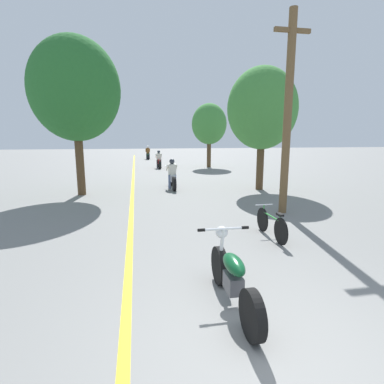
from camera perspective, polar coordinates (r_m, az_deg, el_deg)
ground_plane at (r=3.71m, az=18.44°, el=-29.16°), size 120.00×120.00×0.00m
lane_stripe_center at (r=15.83m, az=-11.18°, el=1.76°), size 0.14×48.00×0.01m
utility_pole at (r=9.60m, az=17.78°, el=14.18°), size 1.10×0.24×5.91m
roadside_tree_right_near at (r=13.76m, az=13.26°, el=15.16°), size 3.06×2.75×5.31m
roadside_tree_right_far at (r=23.61m, az=3.29°, el=12.76°), size 2.69×2.42×4.88m
roadside_tree_left at (r=13.01m, az=-21.38°, el=17.69°), size 3.45×3.11×6.14m
motorcycle_foreground at (r=4.35m, az=7.71°, el=-15.73°), size 0.79×2.00×0.99m
motorcycle_rider_lead at (r=13.78m, az=-3.80°, el=2.85°), size 0.50×2.12×1.37m
motorcycle_rider_mid at (r=23.03m, az=-6.32°, el=5.83°), size 0.50×2.01×1.35m
motorcycle_rider_far at (r=32.51m, az=-8.40°, el=7.16°), size 0.50×2.11×1.43m
bicycle_parked at (r=7.28m, az=14.86°, el=-5.91°), size 0.44×1.58×0.71m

